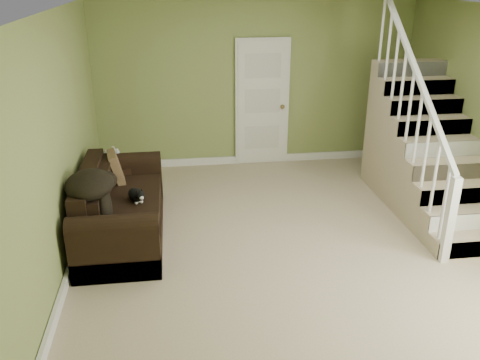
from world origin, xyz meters
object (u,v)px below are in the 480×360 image
object	(u,v)px
side_table	(116,183)
cat	(136,195)
sofa	(119,211)
banana	(135,218)

from	to	relation	value
side_table	cat	bearing A→B (deg)	-71.65
sofa	side_table	distance (m)	0.99
sofa	side_table	bearing A→B (deg)	97.22
side_table	cat	xyz separation A→B (m)	(0.34, -1.04, 0.25)
cat	side_table	bearing A→B (deg)	84.68
sofa	banana	xyz separation A→B (m)	(0.23, -0.56, 0.16)
side_table	banana	xyz separation A→B (m)	(0.36, -1.54, 0.20)
sofa	banana	distance (m)	0.62
sofa	banana	size ratio (longest dim) A/B	10.62
side_table	sofa	bearing A→B (deg)	-82.78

